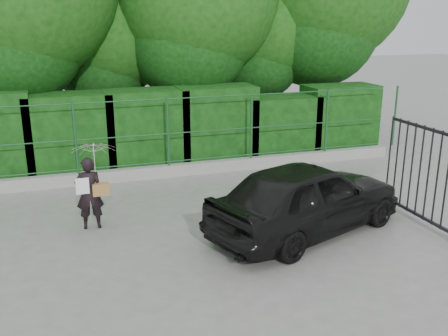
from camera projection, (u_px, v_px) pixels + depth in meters
name	position (u px, v px, depth m)	size (l,w,h in m)	color
ground	(200.00, 251.00, 8.98)	(80.00, 80.00, 0.00)	gray
kerb	(154.00, 172.00, 13.03)	(14.00, 0.25, 0.30)	#9E9E99
fence	(161.00, 132.00, 12.79)	(14.13, 0.06, 1.80)	#1B4E29
hedge	(144.00, 131.00, 13.66)	(14.20, 1.20, 2.29)	black
gate	(446.00, 175.00, 9.35)	(0.22, 2.33, 2.36)	#24242B
woman	(93.00, 173.00, 9.69)	(0.85, 0.86, 1.72)	black
car	(307.00, 197.00, 9.58)	(1.69, 4.21, 1.43)	black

